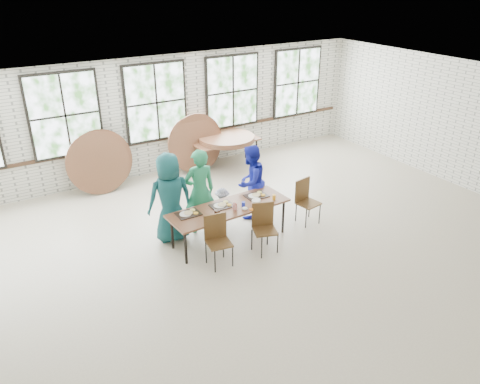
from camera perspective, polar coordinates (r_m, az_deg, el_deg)
The scene contains 13 objects.
room at distance 12.02m, azimuth -10.18°, elevation 10.49°, with size 12.00×12.00×12.00m.
dining_table at distance 9.00m, azimuth -1.33°, elevation -2.12°, with size 2.43×0.91×0.74m.
chair_near_left at distance 8.40m, azimuth -2.81°, elevation -5.33°, with size 0.48×0.47×0.95m.
chair_near_right at distance 8.80m, azimuth 2.92°, elevation -3.82°, with size 0.53×0.52×0.95m.
chair_spare at distance 9.86m, azimuth 7.96°, elevation -0.63°, with size 0.49×0.47×0.95m.
adult_teal at distance 9.07m, azimuth -8.53°, elevation -0.71°, with size 0.88×0.57×1.80m, color #164555.
adult_green at distance 9.31m, azimuth -4.94°, elevation 0.09°, with size 0.64×0.42×1.76m, color #228254.
toddler at distance 9.72m, azimuth -2.19°, elevation -1.78°, with size 0.53×0.30×0.82m, color #131137.
adult_blue at distance 9.87m, azimuth 1.28°, elevation 1.22°, with size 0.78×0.61×1.61m, color #171FA6.
storage_table at distance 12.54m, azimuth -1.67°, elevation 6.04°, with size 1.82×0.81×0.74m.
tabletop_clutter at distance 9.01m, azimuth -0.64°, elevation -1.53°, with size 1.97×0.60×0.11m.
round_tops_stacked at distance 12.50m, azimuth -1.67°, elevation 6.56°, with size 1.50×1.50×0.13m.
round_tops_leaning at distance 11.94m, azimuth -10.88°, elevation 4.81°, with size 4.14×0.51×1.50m.
Camera 1 is at (-4.14, -6.44, 4.86)m, focal length 35.00 mm.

